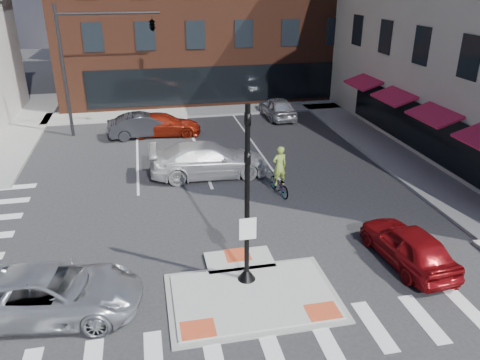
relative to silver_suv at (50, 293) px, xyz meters
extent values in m
plane|color=#28282B|center=(6.10, -0.04, -0.76)|extent=(120.00, 120.00, 0.00)
cube|color=gray|center=(6.10, -0.54, -0.73)|extent=(5.40, 3.60, 0.06)
cube|color=#A8A8A3|center=(6.10, -0.54, -0.70)|extent=(5.00, 3.20, 0.12)
cube|color=#A8A8A3|center=(6.10, 1.56, -0.70)|extent=(2.40, 1.40, 0.12)
cube|color=#CF4724|center=(4.20, -1.74, -0.63)|extent=(1.00, 0.80, 0.01)
cube|color=#CF4724|center=(8.00, -1.74, -0.63)|extent=(1.00, 0.80, 0.01)
cube|color=#CF4724|center=(6.10, 1.86, -0.63)|extent=(0.90, 0.90, 0.01)
cube|color=gray|center=(-4.90, 19.96, -0.68)|extent=(3.00, 20.00, 0.15)
cube|color=gray|center=(16.90, 9.96, -0.68)|extent=(3.00, 24.00, 0.15)
cube|color=gray|center=(9.10, 21.96, -0.68)|extent=(26.00, 3.00, 0.15)
cube|color=#4E2618|center=(9.10, 31.96, 6.74)|extent=(24.00, 18.00, 15.00)
cube|color=black|center=(9.10, 22.96, 1.04)|extent=(20.00, 0.12, 2.80)
cube|color=black|center=(18.10, 9.96, 0.94)|extent=(0.12, 16.00, 2.60)
cube|color=#CE1B46|center=(17.40, 9.96, 2.29)|extent=(1.46, 3.00, 0.58)
cube|color=#CE1B46|center=(17.40, 15.96, 2.29)|extent=(1.46, 3.00, 0.58)
cube|color=slate|center=(2.10, 51.96, 4.24)|extent=(10.00, 12.00, 10.00)
cube|color=brown|center=(15.10, 53.96, 5.24)|extent=(12.00, 12.00, 12.00)
cone|color=black|center=(6.10, 0.36, -0.41)|extent=(0.60, 0.60, 0.45)
cylinder|color=black|center=(6.10, 0.36, 2.44)|extent=(0.16, 0.16, 5.80)
cube|color=white|center=(6.10, 0.24, 1.34)|extent=(0.55, 0.04, 0.75)
imported|color=black|center=(6.10, 0.36, 4.54)|extent=(0.18, 0.22, 1.10)
imported|color=black|center=(6.10, 0.36, 3.34)|extent=(0.18, 0.22, 1.10)
cylinder|color=black|center=(-1.40, 17.96, 3.24)|extent=(0.20, 0.20, 8.00)
cylinder|color=black|center=(1.60, 17.96, 6.64)|extent=(6.00, 0.14, 0.14)
imported|color=black|center=(4.10, 17.96, 6.04)|extent=(0.48, 2.24, 0.90)
imported|color=#B7BABF|center=(0.00, 0.00, 0.00)|extent=(5.73, 3.21, 1.51)
imported|color=maroon|center=(11.94, 0.32, -0.03)|extent=(2.05, 4.37, 1.45)
imported|color=silver|center=(6.20, 9.67, 0.10)|extent=(5.96, 2.49, 1.72)
imported|color=#2A2B30|center=(3.14, 16.85, -0.01)|extent=(4.69, 2.07, 1.50)
imported|color=silver|center=(12.58, 19.24, 0.01)|extent=(1.98, 4.54, 1.52)
imported|color=maroon|center=(4.31, 16.94, -0.06)|extent=(4.97, 2.47, 1.39)
imported|color=#3F3F44|center=(9.10, 6.83, -0.26)|extent=(0.94, 1.98, 1.00)
imported|color=#AED54B|center=(9.10, 6.83, 0.65)|extent=(0.76, 0.56, 1.91)
camera|label=1|loc=(3.21, -12.35, 8.68)|focal=35.00mm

